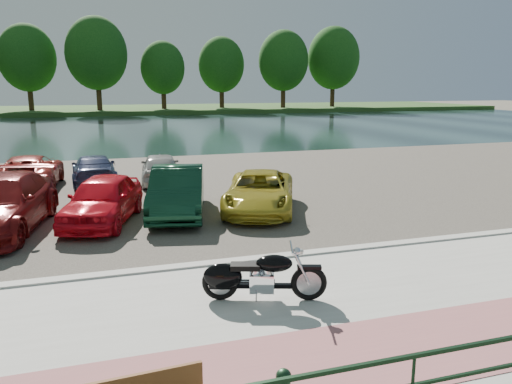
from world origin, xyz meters
TOP-DOWN VIEW (x-y plane):
  - ground at (0.00, 0.00)m, footprint 200.00×200.00m
  - promenade at (0.00, -1.00)m, footprint 60.00×6.00m
  - pink_path at (0.00, -2.50)m, footprint 60.00×2.00m
  - kerb at (0.00, 2.00)m, footprint 60.00×0.30m
  - parking_lot at (0.00, 11.00)m, footprint 60.00×18.00m
  - river at (0.00, 40.00)m, footprint 120.00×40.00m
  - far_bank at (0.00, 72.00)m, footprint 120.00×24.00m
  - railing at (0.00, -4.00)m, footprint 24.04×0.05m
  - far_trees at (4.36, 65.79)m, footprint 70.25×10.68m
  - motorcycle at (-0.76, -0.11)m, footprint 2.26×1.03m
  - car_3 at (-6.04, 6.47)m, footprint 3.00×5.57m
  - car_4 at (-3.34, 6.53)m, footprint 2.84×4.46m
  - car_5 at (-1.09, 6.82)m, footprint 2.49×4.76m
  - car_6 at (1.49, 6.47)m, footprint 3.64×5.03m
  - car_10 at (-6.03, 12.70)m, footprint 2.40×4.84m
  - car_11 at (-3.61, 12.68)m, footprint 1.84×4.25m
  - car_12 at (-1.00, 12.08)m, footprint 1.90×3.94m

SIDE VIEW (x-z plane):
  - ground at x=0.00m, z-range 0.00..0.00m
  - river at x=0.00m, z-range 0.00..0.00m
  - parking_lot at x=0.00m, z-range 0.00..0.04m
  - promenade at x=0.00m, z-range 0.00..0.10m
  - kerb at x=0.00m, z-range 0.00..0.14m
  - pink_path at x=0.00m, z-range 0.10..0.11m
  - far_bank at x=0.00m, z-range 0.00..0.60m
  - motorcycle at x=-0.76m, z-range 0.04..1.09m
  - car_11 at x=-3.61m, z-range 0.04..1.26m
  - car_6 at x=1.49m, z-range 0.04..1.31m
  - car_12 at x=-1.00m, z-range 0.04..1.34m
  - car_10 at x=-6.03m, z-range 0.04..1.36m
  - car_4 at x=-3.34m, z-range 0.04..1.46m
  - railing at x=0.00m, z-range 0.33..1.24m
  - car_5 at x=-1.09m, z-range 0.04..1.53m
  - car_3 at x=-6.04m, z-range 0.04..1.58m
  - far_trees at x=4.36m, z-range 1.23..13.75m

